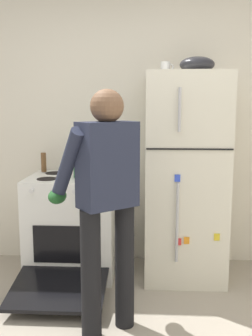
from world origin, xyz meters
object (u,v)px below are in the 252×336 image
object	(u,v)px
refrigerator	(185,177)
mixing_bowl	(197,65)
coffee_mug	(166,68)
stove_range	(72,226)
red_pot	(89,169)
person_cook	(105,192)
pepper_mill	(44,162)

from	to	relation	value
refrigerator	mixing_bowl	xyz separation A→B (m)	(0.08, 0.00, 0.95)
coffee_mug	mixing_bowl	bearing A→B (deg)	-10.99
stove_range	coffee_mug	bearing A→B (deg)	4.74
stove_range	red_pot	bearing A→B (deg)	-11.44
person_cook	red_pot	size ratio (longest dim) A/B	4.46
coffee_mug	red_pot	bearing A→B (deg)	-171.31
red_pot	coffee_mug	bearing A→B (deg)	8.69
stove_range	person_cook	xyz separation A→B (m)	(0.40, -0.90, 0.52)
person_cook	coffee_mug	xyz separation A→B (m)	(0.42, 0.96, 0.87)
person_cook	pepper_mill	bearing A→B (deg)	122.10
stove_range	mixing_bowl	size ratio (longest dim) A/B	4.16
stove_range	coffee_mug	size ratio (longest dim) A/B	10.71
stove_range	pepper_mill	bearing A→B (deg)	144.04
mixing_bowl	stove_range	bearing A→B (deg)	-179.06
refrigerator	person_cook	world-z (taller)	refrigerator
person_cook	mixing_bowl	xyz separation A→B (m)	(0.67, 0.91, 0.88)
pepper_mill	person_cook	bearing A→B (deg)	-57.90
stove_range	red_pot	world-z (taller)	red_pot
red_pot	person_cook	bearing A→B (deg)	-74.54
red_pot	mixing_bowl	xyz separation A→B (m)	(0.91, 0.05, 0.88)
pepper_mill	stove_range	bearing A→B (deg)	-35.96
refrigerator	stove_range	distance (m)	1.09
red_pot	stove_range	bearing A→B (deg)	168.56
pepper_mill	refrigerator	bearing A→B (deg)	-8.81
stove_range	refrigerator	bearing A→B (deg)	1.00
coffee_mug	person_cook	bearing A→B (deg)	-113.32
stove_range	mixing_bowl	distance (m)	1.76
coffee_mug	pepper_mill	xyz separation A→B (m)	(-1.11, 0.15, -0.84)
pepper_mill	mixing_bowl	bearing A→B (deg)	-8.29
red_pot	pepper_mill	xyz separation A→B (m)	(-0.46, 0.25, 0.02)
stove_range	red_pot	xyz separation A→B (m)	(0.16, -0.03, 0.52)
person_cook	red_pot	distance (m)	0.90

